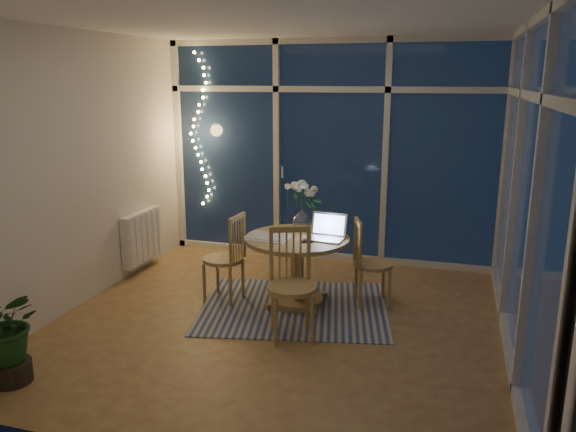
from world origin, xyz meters
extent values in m
plane|color=brown|center=(0.00, 0.00, 0.00)|extent=(4.00, 4.00, 0.00)
plane|color=silver|center=(0.00, 0.00, 2.60)|extent=(4.00, 4.00, 0.00)
cube|color=silver|center=(0.00, 2.00, 1.30)|extent=(4.00, 0.04, 2.60)
cube|color=silver|center=(0.00, -2.00, 1.30)|extent=(4.00, 0.04, 2.60)
cube|color=silver|center=(-2.00, 0.00, 1.30)|extent=(0.04, 4.00, 2.60)
cube|color=silver|center=(2.00, 0.00, 1.30)|extent=(0.04, 4.00, 2.60)
cube|color=silver|center=(0.00, 1.96, 1.30)|extent=(4.00, 0.10, 2.60)
cube|color=silver|center=(1.96, 0.00, 1.30)|extent=(0.10, 4.00, 2.60)
cube|color=white|center=(-1.94, 0.90, 0.40)|extent=(0.10, 0.70, 0.58)
cube|color=black|center=(0.50, 5.00, -0.06)|extent=(12.00, 6.00, 0.10)
cube|color=#3D2516|center=(0.00, 5.50, 0.90)|extent=(11.00, 0.08, 1.80)
cube|color=#35373F|center=(0.30, 8.50, 2.20)|extent=(7.00, 3.00, 2.20)
sphere|color=black|center=(-0.80, 3.40, 0.45)|extent=(0.90, 0.90, 0.90)
cube|color=#C0B79C|center=(0.02, 0.34, 0.01)|extent=(2.03, 1.75, 0.01)
cylinder|color=olive|center=(0.02, 0.44, 0.34)|extent=(1.18, 1.18, 0.68)
cube|color=olive|center=(-0.70, 0.33, 0.45)|extent=(0.44, 0.44, 0.90)
cube|color=olive|center=(0.73, 0.64, 0.43)|extent=(0.51, 0.51, 0.87)
cube|color=olive|center=(0.18, -0.27, 0.48)|extent=(0.58, 0.58, 0.95)
imported|color=silver|center=(-0.02, 0.78, 0.79)|extent=(0.24, 0.24, 0.21)
imported|color=silver|center=(0.35, 0.67, 0.70)|extent=(0.18, 0.18, 0.04)
cube|color=beige|center=(-0.25, 0.35, 0.69)|extent=(0.42, 0.35, 0.01)
cube|color=black|center=(0.16, 0.30, 0.69)|extent=(0.12, 0.09, 0.01)
imported|color=#18441C|center=(-1.57, -1.55, 0.38)|extent=(0.69, 0.65, 0.76)
camera|label=1|loc=(1.41, -4.50, 2.16)|focal=35.00mm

